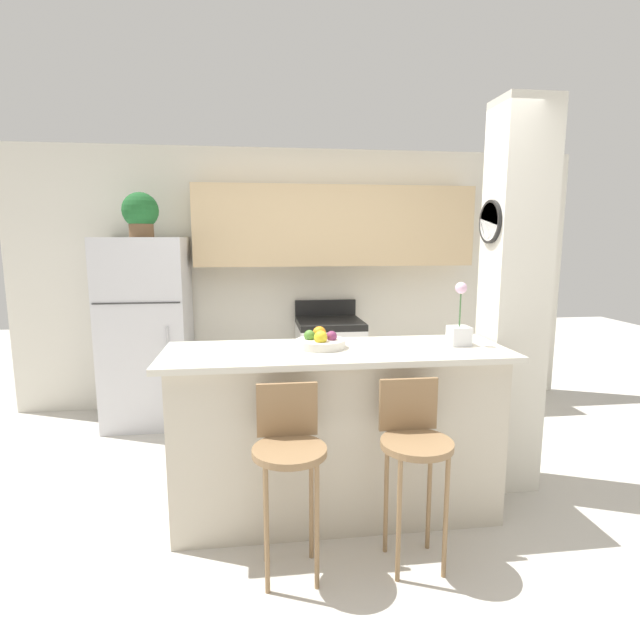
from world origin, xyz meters
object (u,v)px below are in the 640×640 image
object	(u,v)px
orchid_vase	(459,328)
trash_bin	(214,407)
potted_plant_on_fridge	(140,213)
bar_stool_left	(289,452)
fruit_bowl	(320,341)
stove_range	(329,365)
bar_stool_right	(414,445)
refrigerator	(147,331)

from	to	relation	value
orchid_vase	trash_bin	xyz separation A→B (m)	(-1.62, 1.52, -0.96)
potted_plant_on_fridge	trash_bin	world-z (taller)	potted_plant_on_fridge
orchid_vase	bar_stool_left	bearing A→B (deg)	-153.99
orchid_vase	fruit_bowl	bearing A→B (deg)	177.43
bar_stool_left	trash_bin	distance (m)	2.17
bar_stool_left	potted_plant_on_fridge	distance (m)	2.86
stove_range	fruit_bowl	distance (m)	1.91
potted_plant_on_fridge	orchid_vase	bearing A→B (deg)	-38.59
bar_stool_right	fruit_bowl	distance (m)	0.83
fruit_bowl	trash_bin	bearing A→B (deg)	117.47
potted_plant_on_fridge	bar_stool_left	bearing A→B (deg)	-63.76
bar_stool_left	trash_bin	bearing A→B (deg)	104.74
refrigerator	stove_range	size ratio (longest dim) A/B	1.58
bar_stool_right	trash_bin	distance (m)	2.41
refrigerator	trash_bin	world-z (taller)	refrigerator
stove_range	bar_stool_left	size ratio (longest dim) A/B	1.12
refrigerator	orchid_vase	distance (m)	2.85
refrigerator	trash_bin	xyz separation A→B (m)	(0.59, -0.25, -0.66)
refrigerator	fruit_bowl	xyz separation A→B (m)	(1.37, -1.73, 0.23)
bar_stool_left	fruit_bowl	distance (m)	0.75
refrigerator	bar_stool_left	distance (m)	2.57
stove_range	bar_stool_right	size ratio (longest dim) A/B	1.12
bar_stool_left	refrigerator	bearing A→B (deg)	116.24
stove_range	orchid_vase	xyz separation A→B (m)	(0.53, -1.81, 0.68)
refrigerator	bar_stool_right	distance (m)	2.91
potted_plant_on_fridge	stove_range	bearing A→B (deg)	1.50
refrigerator	potted_plant_on_fridge	bearing A→B (deg)	117.82
bar_stool_right	trash_bin	xyz separation A→B (m)	(-1.18, 2.05, -0.45)
bar_stool_left	bar_stool_right	world-z (taller)	same
stove_range	trash_bin	bearing A→B (deg)	-165.12
orchid_vase	bar_stool_right	bearing A→B (deg)	-129.84
refrigerator	trash_bin	distance (m)	0.92
refrigerator	potted_plant_on_fridge	distance (m)	1.06
bar_stool_right	orchid_vase	size ratio (longest dim) A/B	2.48
stove_range	trash_bin	world-z (taller)	stove_range
bar_stool_left	fruit_bowl	bearing A→B (deg)	67.76
bar_stool_right	potted_plant_on_fridge	distance (m)	3.17
bar_stool_right	fruit_bowl	xyz separation A→B (m)	(-0.41, 0.57, 0.44)
fruit_bowl	stove_range	bearing A→B (deg)	79.68
stove_range	potted_plant_on_fridge	size ratio (longest dim) A/B	2.74
fruit_bowl	potted_plant_on_fridge	bearing A→B (deg)	128.25
refrigerator	trash_bin	size ratio (longest dim) A/B	4.46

